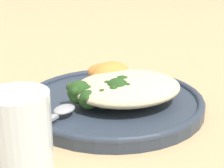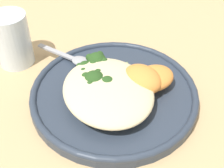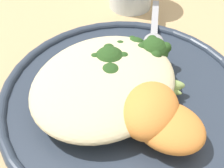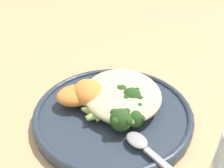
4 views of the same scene
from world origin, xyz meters
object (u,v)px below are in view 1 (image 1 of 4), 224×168
(spoon, at_px, (57,114))
(quinoa_mound, at_px, (129,87))
(plate, at_px, (113,102))
(broccoli_stalk_6, at_px, (116,85))
(broccoli_stalk_2, at_px, (99,95))
(sweet_potato_chunk_0, at_px, (113,74))
(broccoli_stalk_4, at_px, (114,87))
(broccoli_stalk_0, at_px, (82,91))
(broccoli_stalk_1, at_px, (89,95))
(broccoli_stalk_5, at_px, (109,87))
(broccoli_stalk_3, at_px, (114,91))
(water_glass, at_px, (20,138))
(sweet_potato_chunk_1, at_px, (107,73))

(spoon, bearing_deg, quinoa_mound, 154.84)
(plate, relative_size, broccoli_stalk_6, 3.32)
(broccoli_stalk_2, height_order, sweet_potato_chunk_0, sweet_potato_chunk_0)
(broccoli_stalk_4, relative_size, spoon, 0.80)
(quinoa_mound, bearing_deg, plate, -42.68)
(broccoli_stalk_0, bearing_deg, broccoli_stalk_2, 92.41)
(spoon, bearing_deg, broccoli_stalk_0, -178.47)
(sweet_potato_chunk_0, bearing_deg, broccoli_stalk_1, 39.60)
(sweet_potato_chunk_0, height_order, spoon, sweet_potato_chunk_0)
(broccoli_stalk_5, bearing_deg, broccoli_stalk_1, -118.48)
(broccoli_stalk_1, distance_m, broccoli_stalk_4, 0.04)
(broccoli_stalk_2, bearing_deg, plate, 127.75)
(plate, bearing_deg, quinoa_mound, 137.32)
(quinoa_mound, relative_size, broccoli_stalk_3, 1.64)
(spoon, bearing_deg, sweet_potato_chunk_0, 178.88)
(broccoli_stalk_3, bearing_deg, broccoli_stalk_0, -137.96)
(broccoli_stalk_2, relative_size, spoon, 0.93)
(plate, xyz_separation_m, sweet_potato_chunk_0, (-0.02, -0.04, 0.03))
(broccoli_stalk_0, distance_m, broccoli_stalk_5, 0.05)
(broccoli_stalk_3, relative_size, broccoli_stalk_4, 1.18)
(spoon, bearing_deg, broccoli_stalk_4, 163.20)
(broccoli_stalk_6, xyz_separation_m, water_glass, (0.18, 0.14, 0.02))
(broccoli_stalk_4, height_order, spoon, broccoli_stalk_4)
(broccoli_stalk_2, relative_size, broccoli_stalk_5, 1.44)
(sweet_potato_chunk_1, distance_m, water_glass, 0.27)
(broccoli_stalk_6, xyz_separation_m, spoon, (0.11, 0.05, -0.01))
(broccoli_stalk_2, height_order, broccoli_stalk_4, broccoli_stalk_4)
(quinoa_mound, xyz_separation_m, broccoli_stalk_4, (0.02, -0.01, -0.00))
(broccoli_stalk_1, bearing_deg, broccoli_stalk_2, 74.02)
(broccoli_stalk_0, height_order, broccoli_stalk_2, broccoli_stalk_0)
(broccoli_stalk_6, distance_m, sweet_potato_chunk_1, 0.06)
(plate, distance_m, quinoa_mound, 0.04)
(quinoa_mound, height_order, broccoli_stalk_0, broccoli_stalk_0)
(broccoli_stalk_0, distance_m, sweet_potato_chunk_0, 0.08)
(sweet_potato_chunk_1, relative_size, water_glass, 0.69)
(broccoli_stalk_1, bearing_deg, broccoli_stalk_5, 136.25)
(broccoli_stalk_6, height_order, spoon, broccoli_stalk_6)
(quinoa_mound, height_order, broccoli_stalk_2, quinoa_mound)
(broccoli_stalk_2, distance_m, water_glass, 0.18)
(broccoli_stalk_1, xyz_separation_m, spoon, (0.06, 0.03, -0.01))
(plate, height_order, broccoli_stalk_1, broccoli_stalk_1)
(broccoli_stalk_1, relative_size, broccoli_stalk_5, 1.44)
(broccoli_stalk_3, bearing_deg, sweet_potato_chunk_0, 137.22)
(spoon, bearing_deg, broccoli_stalk_3, 152.93)
(broccoli_stalk_2, bearing_deg, sweet_potato_chunk_1, 155.50)
(quinoa_mound, distance_m, spoon, 0.12)
(broccoli_stalk_3, relative_size, broccoli_stalk_5, 1.45)
(broccoli_stalk_5, distance_m, water_glass, 0.22)
(spoon, bearing_deg, plate, 165.84)
(broccoli_stalk_2, distance_m, broccoli_stalk_5, 0.04)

